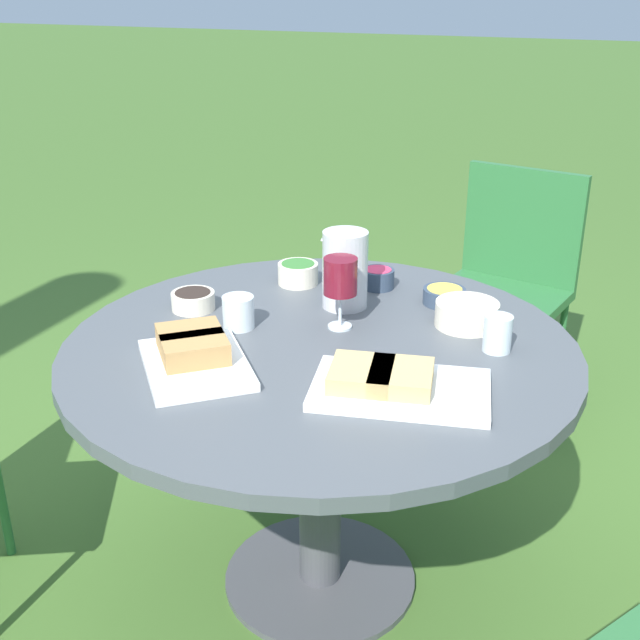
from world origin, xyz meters
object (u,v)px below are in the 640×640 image
object	(u,v)px
chair_near_right	(507,274)
wine_glass	(340,278)
water_pitcher	(345,269)
dining_table	(320,384)

from	to	relation	value
chair_near_right	wine_glass	world-z (taller)	wine_glass
water_pitcher	wine_glass	xyz separation A→B (m)	(-0.04, 0.14, 0.03)
dining_table	water_pitcher	size ratio (longest dim) A/B	6.02
wine_glass	water_pitcher	bearing A→B (deg)	-73.63
dining_table	wine_glass	distance (m)	0.26
wine_glass	dining_table	bearing A→B (deg)	84.15
dining_table	chair_near_right	world-z (taller)	chair_near_right
chair_near_right	wine_glass	distance (m)	1.15
dining_table	chair_near_right	distance (m)	1.21
chair_near_right	water_pitcher	xyz separation A→B (m)	(0.27, 0.95, 0.29)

